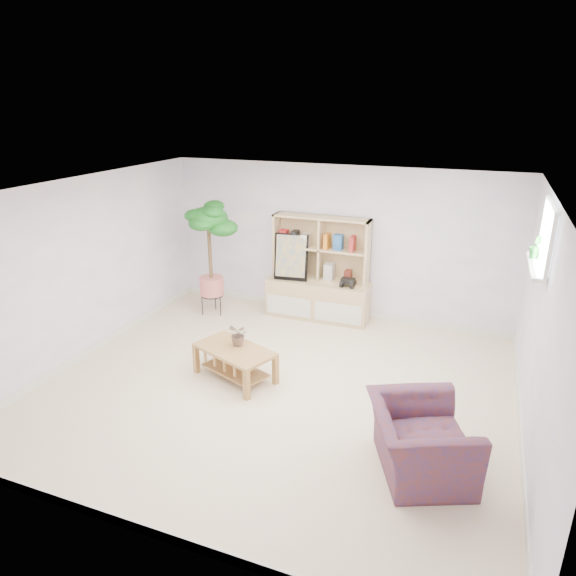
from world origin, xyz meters
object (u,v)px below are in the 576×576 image
(storage_unit, at_px, (319,269))
(coffee_table, at_px, (235,363))
(floor_tree, at_px, (210,260))
(armchair, at_px, (420,437))

(storage_unit, distance_m, coffee_table, 2.34)
(floor_tree, bearing_deg, coffee_table, -53.52)
(storage_unit, xyz_separation_m, armchair, (2.02, -3.15, -0.44))
(floor_tree, bearing_deg, storage_unit, 16.62)
(coffee_table, distance_m, armchair, 2.56)
(coffee_table, height_order, armchair, armchair)
(coffee_table, distance_m, floor_tree, 2.28)
(armchair, bearing_deg, coffee_table, 45.48)
(storage_unit, relative_size, coffee_table, 1.62)
(coffee_table, xyz_separation_m, armchair, (2.38, -0.92, 0.17))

